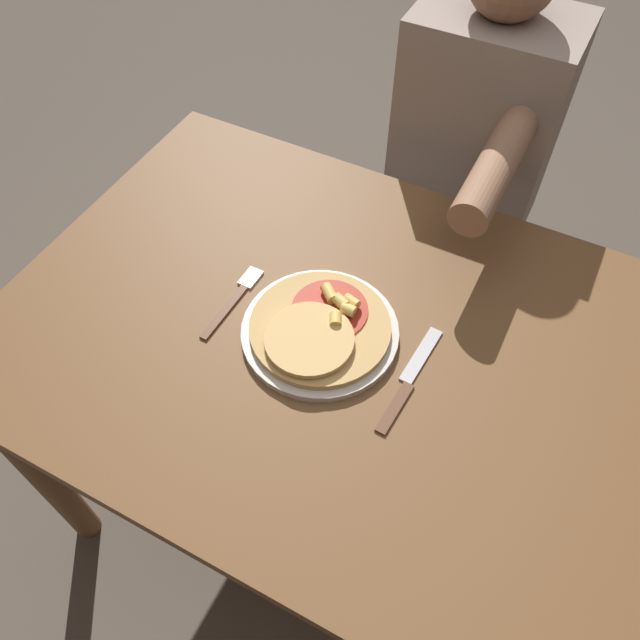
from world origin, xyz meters
The scene contains 7 objects.
ground_plane centered at (0.00, 0.00, 0.00)m, with size 8.00×8.00×0.00m, color brown.
dining_table centered at (0.00, 0.00, 0.63)m, with size 1.14×0.83×0.74m.
plate centered at (-0.02, -0.01, 0.75)m, with size 0.26×0.26×0.01m.
pizza centered at (-0.02, -0.02, 0.77)m, with size 0.24×0.24×0.04m.
fork centered at (-0.19, -0.01, 0.74)m, with size 0.03×0.18×0.00m.
knife centered at (0.15, -0.03, 0.74)m, with size 0.03×0.22×0.00m.
person_diner centered at (0.04, 0.62, 0.68)m, with size 0.33×0.52×1.17m.
Camera 1 is at (0.26, -0.56, 1.60)m, focal length 35.00 mm.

